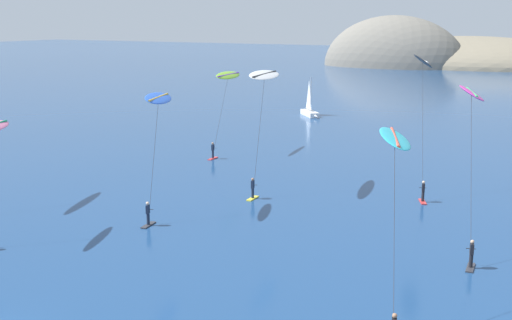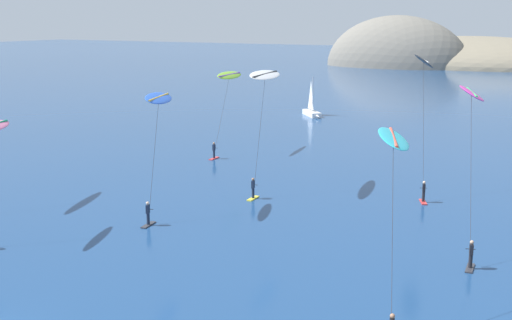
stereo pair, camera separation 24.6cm
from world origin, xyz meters
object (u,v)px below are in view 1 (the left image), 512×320
(sailboat_near, at_px, (311,112))
(kitesurfer_cyan, at_px, (395,152))
(kitesurfer_blue, at_px, (158,108))
(kitesurfer_black, at_px, (423,69))
(kitesurfer_white, at_px, (264,82))
(kitesurfer_lime, at_px, (227,81))
(kitesurfer_magenta, at_px, (471,105))

(sailboat_near, xyz_separation_m, kitesurfer_cyan, (28.96, -56.14, 7.20))
(kitesurfer_blue, xyz_separation_m, kitesurfer_black, (14.52, 16.19, 2.25))
(kitesurfer_blue, bearing_deg, kitesurfer_white, 69.47)
(kitesurfer_blue, height_order, kitesurfer_cyan, kitesurfer_blue)
(kitesurfer_cyan, distance_m, kitesurfer_lime, 38.82)
(kitesurfer_magenta, height_order, kitesurfer_lime, kitesurfer_magenta)
(sailboat_near, distance_m, kitesurfer_lime, 28.63)
(sailboat_near, distance_m, kitesurfer_magenta, 54.73)
(kitesurfer_white, bearing_deg, kitesurfer_magenta, -17.10)
(kitesurfer_magenta, bearing_deg, kitesurfer_blue, -168.59)
(kitesurfer_magenta, height_order, kitesurfer_white, kitesurfer_magenta)
(kitesurfer_magenta, distance_m, kitesurfer_cyan, 11.44)
(sailboat_near, bearing_deg, kitesurfer_lime, -84.71)
(kitesurfer_cyan, bearing_deg, sailboat_near, 117.28)
(kitesurfer_cyan, xyz_separation_m, kitesurfer_black, (-4.75, 23.35, 2.15))
(kitesurfer_cyan, relative_size, kitesurfer_white, 0.89)
(kitesurfer_magenta, bearing_deg, kitesurfer_black, 116.87)
(sailboat_near, distance_m, kitesurfer_white, 42.55)
(kitesurfer_lime, bearing_deg, kitesurfer_cyan, -47.16)
(sailboat_near, bearing_deg, kitesurfer_white, -71.53)
(kitesurfer_magenta, distance_m, kitesurfer_lime, 32.64)
(sailboat_near, xyz_separation_m, kitesurfer_magenta, (30.30, -44.83, 8.18))
(kitesurfer_white, distance_m, kitesurfer_black, 12.95)
(kitesurfer_white, xyz_separation_m, kitesurfer_black, (10.99, 6.77, 0.99))
(kitesurfer_lime, bearing_deg, kitesurfer_magenta, -31.73)
(kitesurfer_blue, distance_m, kitesurfer_cyan, 20.55)
(kitesurfer_black, bearing_deg, kitesurfer_magenta, -63.13)
(kitesurfer_white, height_order, kitesurfer_lime, kitesurfer_white)
(kitesurfer_blue, xyz_separation_m, kitesurfer_magenta, (20.61, 4.16, 1.09))
(kitesurfer_blue, distance_m, kitesurfer_black, 21.86)
(sailboat_near, relative_size, kitesurfer_magenta, 0.57)
(kitesurfer_cyan, height_order, kitesurfer_white, kitesurfer_white)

